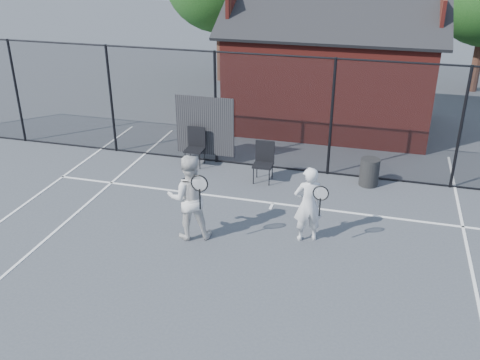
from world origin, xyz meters
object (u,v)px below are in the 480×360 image
(clubhouse, at_px, (330,75))
(player_back, at_px, (189,197))
(player_front, at_px, (308,204))
(chair_left, at_px, (195,148))
(chair_right, at_px, (263,163))
(waste_bin, at_px, (369,172))

(clubhouse, bearing_deg, player_back, -103.00)
(player_front, height_order, chair_left, player_front)
(player_back, height_order, chair_right, player_back)
(player_front, relative_size, player_back, 0.89)
(clubhouse, xyz_separation_m, player_front, (0.48, -7.36, -0.81))
(chair_left, bearing_deg, clubhouse, 55.25)
(player_front, height_order, waste_bin, player_front)
(player_front, xyz_separation_m, player_back, (-2.30, -0.51, 0.10))
(player_back, distance_m, chair_left, 3.68)
(chair_left, height_order, chair_right, chair_left)
(player_back, distance_m, chair_right, 3.11)
(player_front, bearing_deg, player_back, -167.54)
(clubhouse, distance_m, player_front, 7.43)
(chair_right, xyz_separation_m, waste_bin, (2.55, 0.50, -0.15))
(chair_left, distance_m, chair_right, 2.03)
(player_back, xyz_separation_m, waste_bin, (3.37, 3.47, -0.55))
(chair_left, height_order, waste_bin, chair_left)
(clubhouse, xyz_separation_m, chair_right, (-1.00, -4.90, -1.11))
(chair_right, distance_m, waste_bin, 2.61)
(chair_left, bearing_deg, chair_right, -14.94)
(chair_left, bearing_deg, player_back, -72.34)
(clubhouse, height_order, chair_left, clubhouse)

